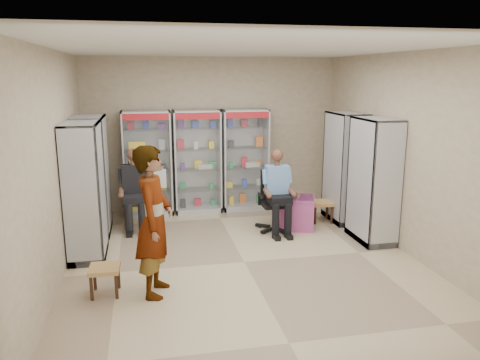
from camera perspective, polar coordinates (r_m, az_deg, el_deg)
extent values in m
plane|color=tan|center=(6.91, 0.53, -9.96)|extent=(6.00, 6.00, 0.00)
cube|color=#BEA98D|center=(9.39, -3.36, 5.61)|extent=(5.00, 0.02, 3.00)
cube|color=#BEA98D|center=(3.69, 10.59, -5.95)|extent=(5.00, 0.02, 3.00)
cube|color=#BEA98D|center=(6.43, -21.77, 1.39)|extent=(0.02, 6.00, 3.00)
cube|color=#BEA98D|center=(7.41, 19.82, 2.95)|extent=(0.02, 6.00, 3.00)
cube|color=silver|center=(6.38, 0.59, 15.75)|extent=(5.00, 6.00, 0.02)
cube|color=#B9BDC1|center=(9.11, -11.19, 1.98)|extent=(0.90, 0.50, 2.00)
cube|color=#9D9EA4|center=(9.16, -5.24, 2.23)|extent=(0.90, 0.50, 2.00)
cube|color=#B4B8BC|center=(9.31, 0.58, 2.46)|extent=(0.90, 0.50, 2.00)
cube|color=#A5A9AC|center=(8.77, 12.66, 1.49)|extent=(0.90, 0.50, 2.00)
cube|color=#AEB1B5|center=(7.80, 15.96, -0.07)|extent=(0.90, 0.50, 2.00)
cube|color=#A2A3A9|center=(8.24, -17.57, 0.49)|extent=(0.90, 0.50, 2.00)
cube|color=silver|center=(7.17, -18.40, -1.34)|extent=(0.90, 0.50, 2.00)
cube|color=#321F13|center=(8.51, -12.65, -2.51)|extent=(0.42, 0.42, 0.94)
cube|color=black|center=(8.13, 4.33, -2.52)|extent=(0.58, 0.58, 1.06)
cube|color=#A94371|center=(8.35, 6.93, -3.94)|extent=(0.73, 0.71, 0.56)
cylinder|color=#601C08|center=(8.21, 7.10, -1.82)|extent=(0.07, 0.07, 0.11)
cube|color=#A17244|center=(8.79, 9.87, -3.79)|extent=(0.42, 0.42, 0.38)
cube|color=#A87646|center=(6.13, -16.11, -11.68)|extent=(0.38, 0.38, 0.37)
imported|color=gray|center=(5.76, -10.44, -5.00)|extent=(0.59, 0.76, 1.86)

